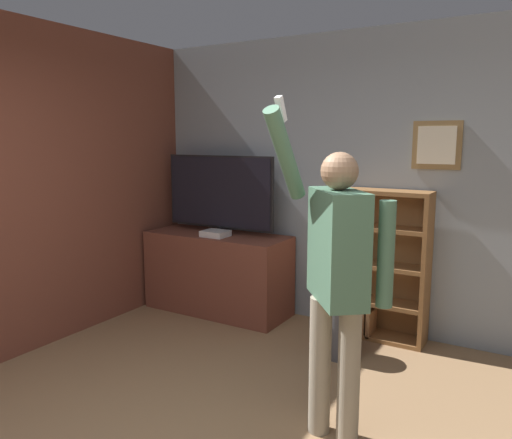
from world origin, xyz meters
name	(u,v)px	position (x,y,z in m)	size (l,w,h in m)	color
wall_back	(364,183)	(0.00, 2.91, 1.35)	(6.32, 0.09, 2.70)	gray
wall_side_brick	(68,185)	(-2.19, 1.44, 1.35)	(0.06, 4.48, 2.70)	brown
tv_ledge	(218,273)	(-1.38, 2.56, 0.40)	(1.47, 0.57, 0.80)	brown
television	(220,193)	(-1.38, 2.61, 1.21)	(1.22, 0.22, 0.78)	black
game_console	(215,234)	(-1.33, 2.45, 0.83)	(0.25, 0.21, 0.06)	white
bookshelf	(377,267)	(0.21, 2.73, 0.63)	(0.74, 0.28, 1.32)	brown
person	(337,268)	(0.46, 1.11, 1.03)	(0.64, 0.58, 1.98)	gray
waste_bin	(341,332)	(0.09, 2.19, 0.20)	(0.30, 0.30, 0.40)	#4C4C51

